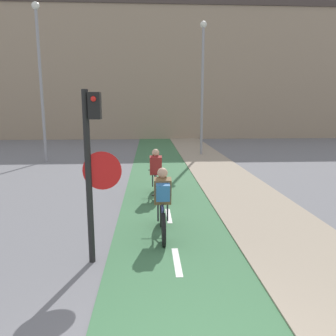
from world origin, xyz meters
The scene contains 6 objects.
building_row_background centered at (0.00, 27.66, 5.58)m, with size 60.00×5.20×11.14m.
traffic_light_pole centered at (-1.44, 3.14, 1.89)m, with size 0.67×0.25×3.04m.
street_lamp_far centered at (-5.69, 14.23, 4.54)m, with size 0.36×0.36×7.53m.
street_lamp_sidewalk centered at (2.48, 15.94, 4.37)m, with size 0.36×0.36×7.20m.
cyclist_near centered at (-0.20, 4.23, 0.72)m, with size 0.46×1.75×1.50m.
cyclist_far centered at (-0.29, 7.29, 0.67)m, with size 0.46×1.73×1.50m.
Camera 1 is at (-0.47, -2.44, 2.77)m, focal length 35.00 mm.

